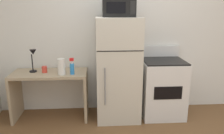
# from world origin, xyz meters

# --- Properties ---
(wall_back_white) EXTENTS (5.00, 0.10, 2.60)m
(wall_back_white) POSITION_xyz_m (0.00, 1.70, 1.30)
(wall_back_white) COLOR white
(wall_back_white) RESTS_ON ground
(desk) EXTENTS (1.14, 0.53, 0.75)m
(desk) POSITION_xyz_m (-1.24, 1.36, 0.52)
(desk) COLOR tan
(desk) RESTS_ON ground
(desk_lamp) EXTENTS (0.14, 0.12, 0.35)m
(desk_lamp) POSITION_xyz_m (-1.47, 1.39, 0.99)
(desk_lamp) COLOR black
(desk_lamp) RESTS_ON desk
(paper_towel_roll) EXTENTS (0.11, 0.11, 0.24)m
(paper_towel_roll) POSITION_xyz_m (-1.03, 1.23, 0.87)
(paper_towel_roll) COLOR white
(paper_towel_roll) RESTS_ON desk
(coffee_mug) EXTENTS (0.08, 0.08, 0.09)m
(coffee_mug) POSITION_xyz_m (-1.31, 1.36, 0.80)
(coffee_mug) COLOR #D83F33
(coffee_mug) RESTS_ON desk
(spray_bottle) EXTENTS (0.06, 0.06, 0.25)m
(spray_bottle) POSITION_xyz_m (-0.88, 1.24, 0.85)
(spray_bottle) COLOR #2D8CEA
(spray_bottle) RESTS_ON desk
(refrigerator) EXTENTS (0.66, 0.66, 1.58)m
(refrigerator) POSITION_xyz_m (-0.19, 1.31, 0.79)
(refrigerator) COLOR beige
(refrigerator) RESTS_ON ground
(microwave) EXTENTS (0.46, 0.35, 0.26)m
(microwave) POSITION_xyz_m (-0.19, 1.29, 1.71)
(microwave) COLOR black
(microwave) RESTS_ON refrigerator
(oven_range) EXTENTS (0.66, 0.61, 1.10)m
(oven_range) POSITION_xyz_m (0.53, 1.33, 0.47)
(oven_range) COLOR white
(oven_range) RESTS_ON ground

